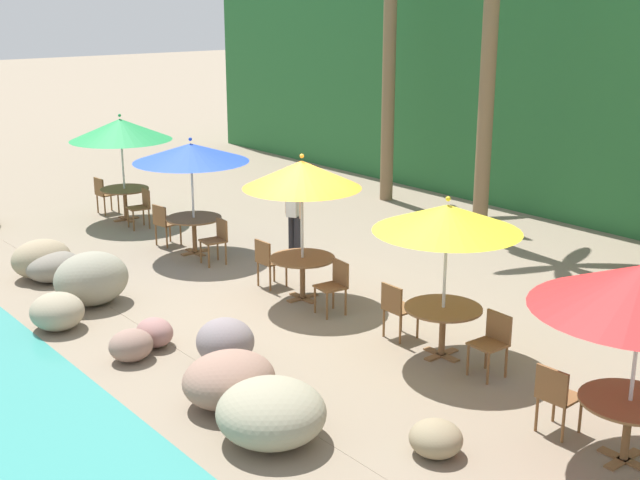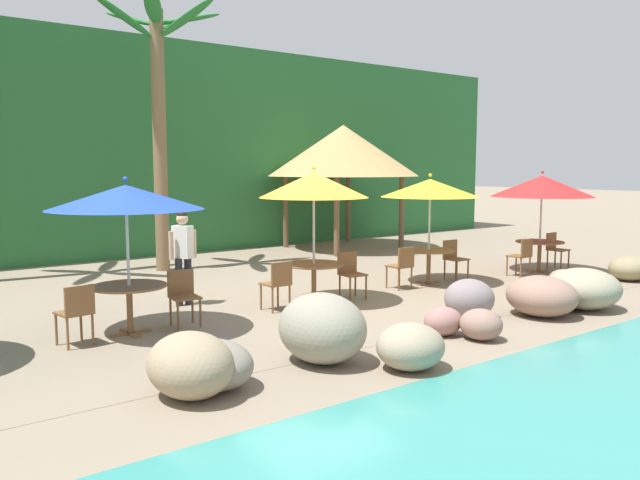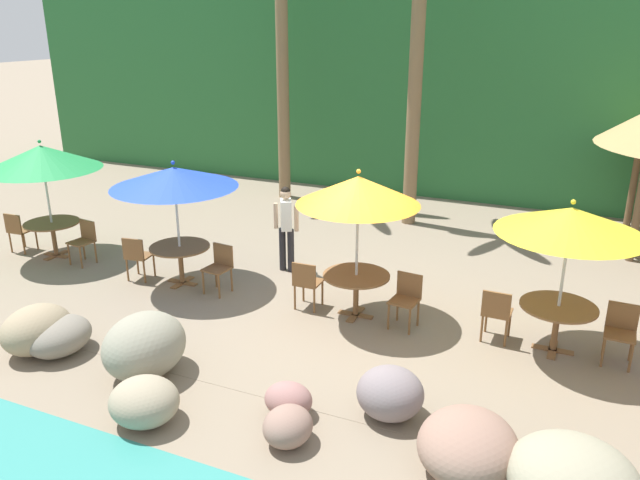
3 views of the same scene
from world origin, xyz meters
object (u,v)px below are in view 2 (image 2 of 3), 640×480
object	(u,v)px
chair_orange_inland	(278,282)
palapa_hut	(343,151)
umbrella_orange	(314,185)
umbrella_red	(542,186)
chair_yellow_seaward	(454,257)
chair_red_inland	(522,254)
palm_tree_second	(159,93)
dining_table_orange	(314,270)
chair_blue_seaward	(183,293)
dining_table_red	(540,247)
chair_blue_inland	(77,310)
chair_yellow_inland	(402,264)
chair_orange_seaward	(350,271)
dining_table_yellow	(429,255)
chair_red_seaward	(555,248)
umbrella_blue	(126,197)
umbrella_yellow	(430,188)
dining_table_blue	(129,293)
waiter_in_white	(183,251)

from	to	relation	value
chair_orange_inland	palapa_hut	world-z (taller)	palapa_hut
umbrella_orange	umbrella_red	bearing A→B (deg)	-3.84
chair_yellow_seaward	chair_red_inland	size ratio (longest dim) A/B	1.00
umbrella_orange	chair_red_inland	world-z (taller)	umbrella_orange
umbrella_red	palm_tree_second	bearing A→B (deg)	140.64
dining_table_orange	chair_blue_seaward	bearing A→B (deg)	-178.84
dining_table_red	palapa_hut	xyz separation A→B (m)	(-0.81, 6.30, 2.34)
chair_blue_inland	dining_table_orange	distance (m)	4.28
chair_blue_seaward	chair_yellow_inland	distance (m)	4.84
chair_yellow_inland	chair_blue_seaward	bearing A→B (deg)	-179.15
chair_blue_seaward	chair_blue_inland	size ratio (longest dim) A/B	1.00
chair_orange_seaward	dining_table_yellow	world-z (taller)	chair_orange_seaward
chair_blue_inland	chair_yellow_seaward	bearing A→B (deg)	2.87
dining_table_orange	chair_red_seaward	xyz separation A→B (m)	(7.16, -0.29, -0.10)
chair_yellow_seaward	palapa_hut	distance (m)	6.41
chair_orange_seaward	chair_blue_inland	bearing A→B (deg)	-177.15
umbrella_blue	dining_table_red	xyz separation A→B (m)	(9.75, -0.38, -1.42)
dining_table_red	umbrella_yellow	bearing A→B (deg)	170.82
dining_table_blue	dining_table_yellow	size ratio (longest dim) A/B	1.00
palm_tree_second	chair_yellow_seaward	bearing A→B (deg)	-48.21
chair_yellow_seaward	waiter_in_white	bearing A→B (deg)	168.88
chair_orange_seaward	dining_table_yellow	size ratio (longest dim) A/B	0.79
palm_tree_second	waiter_in_white	xyz separation A→B (m)	(-1.34, -3.93, -3.21)
umbrella_yellow	palapa_hut	bearing A→B (deg)	67.49
chair_blue_seaward	waiter_in_white	xyz separation A→B (m)	(0.65, 1.36, 0.47)
umbrella_blue	chair_yellow_inland	size ratio (longest dim) A/B	2.68
chair_yellow_inland	chair_red_inland	world-z (taller)	same
chair_blue_inland	chair_orange_seaward	world-z (taller)	same
chair_yellow_seaward	palm_tree_second	bearing A→B (deg)	131.79
chair_blue_inland	dining_table_orange	size ratio (longest dim) A/B	0.79
dining_table_blue	umbrella_yellow	distance (m)	6.70
chair_red_inland	palm_tree_second	size ratio (longest dim) A/B	0.14
dining_table_blue	palm_tree_second	distance (m)	6.99
umbrella_orange	dining_table_yellow	bearing A→B (deg)	1.76
dining_table_blue	umbrella_yellow	xyz separation A→B (m)	(6.54, 0.14, 1.42)
umbrella_blue	dining_table_yellow	xyz separation A→B (m)	(6.54, 0.14, -1.42)
chair_blue_seaward	chair_red_seaward	world-z (taller)	same
chair_blue_inland	dining_table_red	world-z (taller)	chair_blue_inland
chair_yellow_inland	palapa_hut	world-z (taller)	palapa_hut
umbrella_blue	palapa_hut	world-z (taller)	palapa_hut
dining_table_yellow	chair_yellow_inland	bearing A→B (deg)	-174.92
umbrella_yellow	umbrella_red	bearing A→B (deg)	-9.18
dining_table_red	chair_red_seaward	size ratio (longest dim) A/B	1.26
waiter_in_white	chair_orange_inland	bearing A→B (deg)	-52.57
umbrella_blue	dining_table_red	distance (m)	9.86
waiter_in_white	chair_yellow_seaward	bearing A→B (deg)	-11.12
dining_table_blue	chair_red_seaward	distance (m)	10.60
chair_orange_seaward	chair_red_seaward	xyz separation A→B (m)	(6.30, -0.29, 0.00)
dining_table_blue	chair_blue_inland	xyz separation A→B (m)	(-0.83, -0.21, -0.10)
dining_table_orange	waiter_in_white	xyz separation A→B (m)	(-1.93, 1.31, 0.37)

